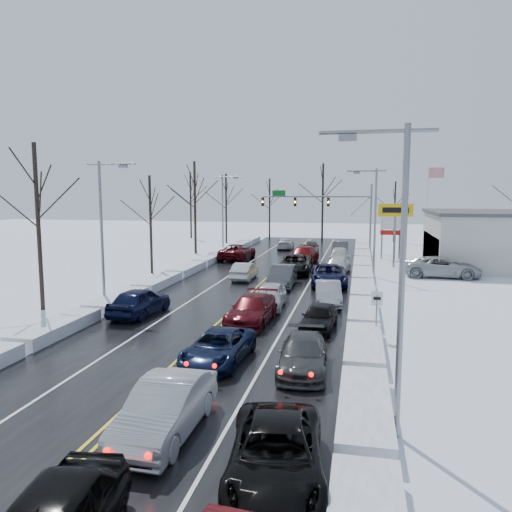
% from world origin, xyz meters
% --- Properties ---
extents(ground, '(160.00, 160.00, 0.00)m').
position_xyz_m(ground, '(0.00, 0.00, 0.00)').
color(ground, silver).
rests_on(ground, ground).
extents(road_surface, '(14.00, 84.00, 0.01)m').
position_xyz_m(road_surface, '(0.00, 2.00, 0.01)').
color(road_surface, black).
rests_on(road_surface, ground).
extents(snow_bank_left, '(1.63, 72.00, 0.64)m').
position_xyz_m(snow_bank_left, '(-7.60, 2.00, 0.00)').
color(snow_bank_left, white).
rests_on(snow_bank_left, ground).
extents(snow_bank_right, '(1.63, 72.00, 0.64)m').
position_xyz_m(snow_bank_right, '(7.60, 2.00, 0.00)').
color(snow_bank_right, white).
rests_on(snow_bank_right, ground).
extents(traffic_signal_mast, '(13.28, 0.39, 8.00)m').
position_xyz_m(traffic_signal_mast, '(3.45, 27.99, 5.48)').
color(traffic_signal_mast, slate).
rests_on(traffic_signal_mast, ground).
extents(tires_plus_sign, '(3.20, 0.34, 6.00)m').
position_xyz_m(tires_plus_sign, '(10.50, 15.99, 4.99)').
color(tires_plus_sign, slate).
rests_on(tires_plus_sign, ground).
extents(used_vehicles_sign, '(2.20, 0.22, 4.65)m').
position_xyz_m(used_vehicles_sign, '(10.50, 22.00, 3.32)').
color(used_vehicles_sign, slate).
rests_on(used_vehicles_sign, ground).
extents(speed_limit_sign, '(0.55, 0.09, 2.35)m').
position_xyz_m(speed_limit_sign, '(8.20, -8.00, 1.63)').
color(speed_limit_sign, slate).
rests_on(speed_limit_sign, ground).
extents(flagpole, '(1.87, 1.20, 10.00)m').
position_xyz_m(flagpole, '(15.17, 30.00, 5.93)').
color(flagpole, silver).
rests_on(flagpole, ground).
extents(streetlight_se, '(3.20, 0.25, 9.00)m').
position_xyz_m(streetlight_se, '(8.30, -18.00, 5.31)').
color(streetlight_se, slate).
rests_on(streetlight_se, ground).
extents(streetlight_ne, '(3.20, 0.25, 9.00)m').
position_xyz_m(streetlight_ne, '(8.30, 10.00, 5.31)').
color(streetlight_ne, slate).
rests_on(streetlight_ne, ground).
extents(streetlight_sw, '(3.20, 0.25, 9.00)m').
position_xyz_m(streetlight_sw, '(-8.30, -4.00, 5.31)').
color(streetlight_sw, slate).
rests_on(streetlight_sw, ground).
extents(streetlight_nw, '(3.20, 0.25, 9.00)m').
position_xyz_m(streetlight_nw, '(-8.30, 24.00, 5.31)').
color(streetlight_nw, slate).
rests_on(streetlight_nw, ground).
extents(tree_left_b, '(4.00, 4.00, 10.00)m').
position_xyz_m(tree_left_b, '(-11.50, -6.00, 6.99)').
color(tree_left_b, '#2D231C').
rests_on(tree_left_b, ground).
extents(tree_left_c, '(3.40, 3.40, 8.50)m').
position_xyz_m(tree_left_c, '(-10.50, 8.00, 5.94)').
color(tree_left_c, '#2D231C').
rests_on(tree_left_c, ground).
extents(tree_left_d, '(4.20, 4.20, 10.50)m').
position_xyz_m(tree_left_d, '(-11.20, 22.00, 7.33)').
color(tree_left_d, '#2D231C').
rests_on(tree_left_d, ground).
extents(tree_left_e, '(3.80, 3.80, 9.50)m').
position_xyz_m(tree_left_e, '(-10.80, 34.00, 6.64)').
color(tree_left_e, '#2D231C').
rests_on(tree_left_e, ground).
extents(tree_far_a, '(4.00, 4.00, 10.00)m').
position_xyz_m(tree_far_a, '(-18.00, 40.00, 6.99)').
color(tree_far_a, '#2D231C').
rests_on(tree_far_a, ground).
extents(tree_far_b, '(3.60, 3.60, 9.00)m').
position_xyz_m(tree_far_b, '(-6.00, 41.00, 6.29)').
color(tree_far_b, '#2D231C').
rests_on(tree_far_b, ground).
extents(tree_far_c, '(4.40, 4.40, 11.00)m').
position_xyz_m(tree_far_c, '(2.00, 39.00, 7.68)').
color(tree_far_c, '#2D231C').
rests_on(tree_far_c, ground).
extents(tree_far_d, '(3.40, 3.40, 8.50)m').
position_xyz_m(tree_far_d, '(12.00, 40.50, 5.94)').
color(tree_far_d, '#2D231C').
rests_on(tree_far_d, ground).
extents(queued_car_1, '(1.77, 4.96, 1.63)m').
position_xyz_m(queued_car_1, '(1.83, -19.28, 0.00)').
color(queued_car_1, '#A7AAAF').
rests_on(queued_car_1, ground).
extents(queued_car_2, '(2.49, 4.95, 1.34)m').
position_xyz_m(queued_car_2, '(1.61, -12.93, 0.00)').
color(queued_car_2, black).
rests_on(queued_car_2, ground).
extents(queued_car_3, '(2.37, 5.29, 1.51)m').
position_xyz_m(queued_car_3, '(1.64, -6.45, 0.00)').
color(queued_car_3, '#4C0A10').
rests_on(queued_car_3, ground).
extents(queued_car_4, '(1.94, 4.52, 1.52)m').
position_xyz_m(queued_car_4, '(1.94, -2.67, 0.00)').
color(queued_car_4, silver).
rests_on(queued_car_4, ground).
extents(queued_car_5, '(1.78, 4.94, 1.62)m').
position_xyz_m(queued_car_5, '(1.67, 4.21, 0.00)').
color(queued_car_5, '#414346').
rests_on(queued_car_5, ground).
extents(queued_car_6, '(3.04, 6.01, 1.63)m').
position_xyz_m(queued_car_6, '(1.78, 10.48, 0.00)').
color(queued_car_6, black).
rests_on(queued_car_6, ground).
extents(queued_car_7, '(2.97, 6.00, 1.68)m').
position_xyz_m(queued_car_7, '(1.86, 16.58, 0.00)').
color(queued_car_7, '#550B0C').
rests_on(queued_car_7, ground).
extents(queued_car_8, '(2.03, 4.60, 1.54)m').
position_xyz_m(queued_car_8, '(1.79, 24.40, 0.00)').
color(queued_car_8, '#3E4143').
rests_on(queued_car_8, ground).
extents(queued_car_10, '(3.00, 5.37, 1.42)m').
position_xyz_m(queued_car_10, '(5.41, -20.94, 0.00)').
color(queued_car_10, black).
rests_on(queued_car_10, ground).
extents(queued_car_11, '(2.16, 4.78, 1.36)m').
position_xyz_m(queued_car_11, '(5.20, -13.15, 0.00)').
color(queued_car_11, '#383A3C').
rests_on(queued_car_11, ground).
extents(queued_car_12, '(1.95, 4.17, 1.38)m').
position_xyz_m(queued_car_12, '(5.33, -7.07, 0.00)').
color(queued_car_12, black).
rests_on(queued_car_12, ground).
extents(queued_car_13, '(2.02, 4.60, 1.47)m').
position_xyz_m(queued_car_13, '(5.43, -1.08, 0.00)').
color(queued_car_13, '#9A9CA1').
rests_on(queued_car_13, ground).
extents(queued_car_14, '(3.16, 5.98, 1.60)m').
position_xyz_m(queued_car_14, '(5.05, 5.46, 0.00)').
color(queued_car_14, black).
rests_on(queued_car_14, ground).
extents(queued_car_15, '(2.51, 4.93, 1.37)m').
position_xyz_m(queued_car_15, '(5.43, 11.53, 0.00)').
color(queued_car_15, silver).
rests_on(queued_car_15, ground).
extents(queued_car_16, '(1.98, 4.61, 1.55)m').
position_xyz_m(queued_car_16, '(5.27, 18.19, 0.00)').
color(queued_car_16, silver).
rests_on(queued_car_16, ground).
extents(queued_car_17, '(1.76, 4.94, 1.62)m').
position_xyz_m(queued_car_17, '(5.24, 23.03, 0.00)').
color(queued_car_17, '#414346').
rests_on(queued_car_17, ground).
extents(oncoming_car_0, '(1.51, 4.24, 1.39)m').
position_xyz_m(oncoming_car_0, '(-1.83, 6.66, 0.00)').
color(oncoming_car_0, silver).
rests_on(oncoming_car_0, ground).
extents(oncoming_car_1, '(3.12, 6.13, 1.66)m').
position_xyz_m(oncoming_car_1, '(-5.23, 17.96, 0.00)').
color(oncoming_car_1, '#4C0A10').
rests_on(oncoming_car_1, ground).
extents(oncoming_car_2, '(2.27, 4.89, 1.38)m').
position_xyz_m(oncoming_car_2, '(-1.69, 28.51, 0.00)').
color(oncoming_car_2, '#BCBBBE').
rests_on(oncoming_car_2, ground).
extents(oncoming_car_3, '(2.36, 5.01, 1.66)m').
position_xyz_m(oncoming_car_3, '(-5.09, -6.14, 0.00)').
color(oncoming_car_3, black).
rests_on(oncoming_car_3, ground).
extents(parked_car_0, '(6.31, 3.10, 1.72)m').
position_xyz_m(parked_car_0, '(14.16, 11.13, 0.00)').
color(parked_car_0, '#A7ABAF').
rests_on(parked_car_0, ground).
extents(parked_car_1, '(3.02, 5.90, 1.64)m').
position_xyz_m(parked_car_1, '(17.15, 15.39, 0.00)').
color(parked_car_1, '#404345').
rests_on(parked_car_1, ground).
extents(parked_car_2, '(2.04, 4.16, 1.37)m').
position_xyz_m(parked_car_2, '(15.13, 20.98, 0.00)').
color(parked_car_2, black).
rests_on(parked_car_2, ground).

